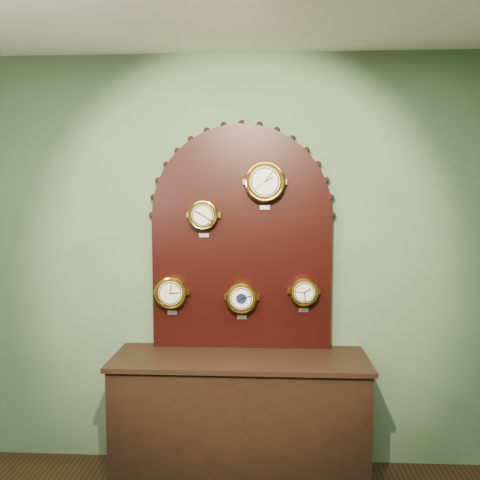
# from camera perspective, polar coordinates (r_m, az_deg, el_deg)

# --- Properties ---
(wall_back) EXTENTS (4.00, 0.00, 4.00)m
(wall_back) POSITION_cam_1_polar(r_m,az_deg,el_deg) (3.46, 0.22, -2.60)
(wall_back) COLOR #4D6948
(wall_back) RESTS_ON ground
(shop_counter) EXTENTS (1.60, 0.50, 0.80)m
(shop_counter) POSITION_cam_1_polar(r_m,az_deg,el_deg) (3.48, -0.02, -19.76)
(shop_counter) COLOR black
(shop_counter) RESTS_ON ground_plane
(display_board) EXTENTS (1.26, 0.06, 1.53)m
(display_board) POSITION_cam_1_polar(r_m,az_deg,el_deg) (3.39, 0.18, 1.08)
(display_board) COLOR black
(display_board) RESTS_ON shop_counter
(roman_clock) EXTENTS (0.20, 0.08, 0.25)m
(roman_clock) POSITION_cam_1_polar(r_m,az_deg,el_deg) (3.34, -4.16, 2.82)
(roman_clock) COLOR gold
(roman_clock) RESTS_ON display_board
(arabic_clock) EXTENTS (0.26, 0.08, 0.31)m
(arabic_clock) POSITION_cam_1_polar(r_m,az_deg,el_deg) (3.31, 2.82, 6.56)
(arabic_clock) COLOR gold
(arabic_clock) RESTS_ON display_board
(hygrometer) EXTENTS (0.22, 0.08, 0.27)m
(hygrometer) POSITION_cam_1_polar(r_m,az_deg,el_deg) (3.43, -7.78, -5.87)
(hygrometer) COLOR gold
(hygrometer) RESTS_ON display_board
(barometer) EXTENTS (0.20, 0.08, 0.26)m
(barometer) POSITION_cam_1_polar(r_m,az_deg,el_deg) (3.38, 0.18, -6.53)
(barometer) COLOR gold
(barometer) RESTS_ON display_board
(tide_clock) EXTENTS (0.19, 0.08, 0.24)m
(tide_clock) POSITION_cam_1_polar(r_m,az_deg,el_deg) (3.38, 7.23, -5.80)
(tide_clock) COLOR gold
(tide_clock) RESTS_ON display_board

